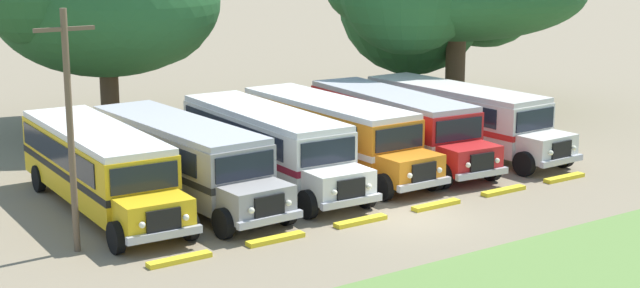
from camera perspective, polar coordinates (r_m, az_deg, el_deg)
The scene contains 14 objects.
ground_plane at distance 31.88m, azimuth 5.46°, elevation -4.55°, with size 220.00×220.00×0.00m, color #84755B.
parked_bus_slot_0 at distance 33.44m, azimuth -13.34°, elevation -1.21°, with size 3.06×10.89×2.82m.
parked_bus_slot_1 at distance 34.13m, azimuth -8.44°, elevation -0.72°, with size 3.02×10.88×2.82m.
parked_bus_slot_2 at distance 36.02m, azimuth -3.23°, elevation 0.11°, with size 3.02×10.88×2.82m.
parked_bus_slot_3 at distance 38.02m, azimuth 0.70°, elevation 0.80°, with size 2.71×10.84×2.82m.
parked_bus_slot_4 at distance 39.84m, azimuth 4.54°, elevation 1.31°, with size 3.33×10.94×2.82m.
parked_bus_slot_5 at distance 41.83m, azimuth 8.42°, elevation 1.76°, with size 3.02×10.88×2.82m.
curb_wheelstop_0 at distance 27.97m, azimuth -8.54°, elevation -6.96°, with size 2.00×0.36×0.15m, color yellow.
curb_wheelstop_1 at distance 29.48m, azimuth -2.71°, elevation -5.80°, with size 2.00×0.36×0.15m, color yellow.
curb_wheelstop_2 at distance 31.26m, azimuth 2.48°, elevation -4.70°, with size 2.00×0.36×0.15m, color yellow.
curb_wheelstop_3 at distance 33.29m, azimuth 7.07°, elevation -3.70°, with size 2.00×0.36×0.15m, color yellow.
curb_wheelstop_4 at distance 35.51m, azimuth 11.10°, elevation -2.80°, with size 2.00×0.36×0.15m, color yellow.
curb_wheelstop_5 at distance 37.89m, azimuth 14.63°, elevation -2.00°, with size 2.00×0.36×0.15m, color yellow.
utility_pole at distance 28.55m, azimuth -14.96°, elevation 1.14°, with size 1.80×0.20×7.32m.
Camera 1 is at (-19.66, -23.26, 9.41)m, focal length 52.64 mm.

